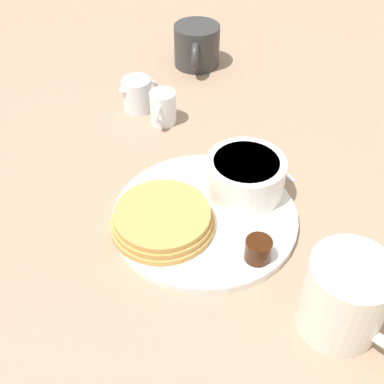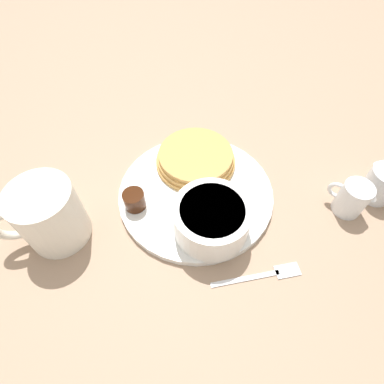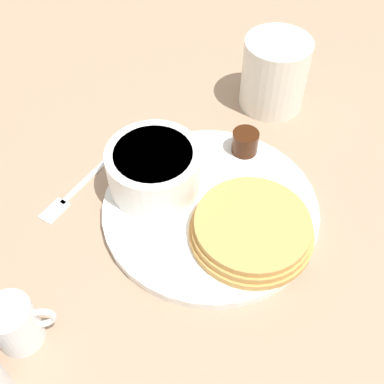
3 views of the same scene
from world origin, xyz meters
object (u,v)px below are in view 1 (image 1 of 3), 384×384
Objects in this scene: plate at (205,216)px; fork at (259,153)px; second_mug at (197,46)px; bowl at (245,175)px; creamer_pitcher_far at (137,94)px; creamer_pitcher_near at (163,107)px; coffee_mug at (347,298)px.

fork is (0.10, -0.14, -0.00)m from plate.
fork is 1.11× the size of second_mug.
second_mug is (0.42, -0.16, 0.04)m from plate.
bowl is 0.29m from creamer_pitcher_far.
creamer_pitcher_near is at bearing 11.03° from bowl.
plate is at bearing 173.40° from creamer_pitcher_near.
second_mug reaches higher than plate.
coffee_mug is at bearing 171.88° from second_mug.
coffee_mug is at bearing -171.83° from creamer_pitcher_far.
creamer_pitcher_far reaches higher than fork.
second_mug is at bearing -38.75° from creamer_pitcher_near.
second_mug is (0.32, -0.02, 0.04)m from fork.
bowl is 1.88× the size of creamer_pitcher_near.
plate is 2.28× the size of bowl.
coffee_mug is 0.53m from creamer_pitcher_far.
coffee_mug reaches higher than creamer_pitcher_near.
coffee_mug is at bearing 167.78° from fork.
coffee_mug reaches higher than second_mug.
bowl is 1.47× the size of creamer_pitcher_far.
fork is (0.32, -0.07, -0.05)m from coffee_mug.
creamer_pitcher_far is (0.52, 0.07, -0.02)m from coffee_mug.
coffee_mug is 1.05× the size of second_mug.
coffee_mug is (-0.21, -0.07, 0.05)m from plate.
creamer_pitcher_near is at bearing -6.60° from plate.
bowl is 0.23m from creamer_pitcher_near.
coffee_mug is 2.07× the size of creamer_pitcher_near.
coffee_mug is at bearing -174.33° from creamer_pitcher_near.
second_mug is at bearing -8.12° from coffee_mug.
creamer_pitcher_far is (0.06, 0.03, 0.00)m from creamer_pitcher_near.
creamer_pitcher_far is at bearing 8.17° from coffee_mug.
creamer_pitcher_near is 0.78× the size of creamer_pitcher_far.
plate is 0.25m from creamer_pitcher_near.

